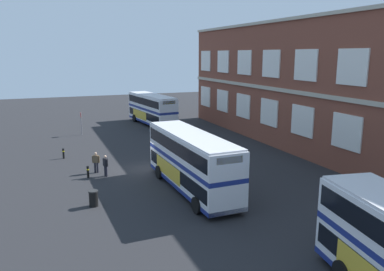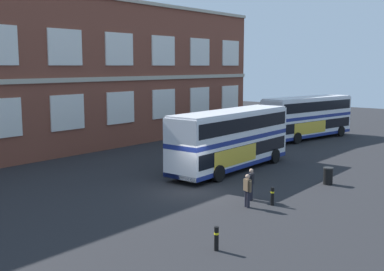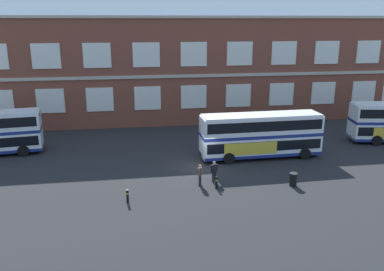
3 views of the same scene
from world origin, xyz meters
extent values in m
plane|color=#232326|center=(0.00, 2.00, 0.00)|extent=(120.00, 120.00, 0.00)
cube|color=brown|center=(1.61, 18.00, 6.21)|extent=(48.97, 8.00, 12.42)
cube|color=#B2A893|center=(1.61, 13.92, 5.96)|extent=(48.97, 0.16, 0.36)
cube|color=#B2A893|center=(1.61, 13.95, 12.57)|extent=(48.97, 0.28, 0.30)
cube|color=silver|center=(-20.16, 13.94, 3.48)|extent=(3.05, 0.12, 2.73)
cube|color=silver|center=(-14.72, 13.94, 3.48)|extent=(3.05, 0.12, 2.73)
cube|color=silver|center=(-9.27, 13.94, 3.48)|extent=(3.05, 0.12, 2.73)
cube|color=silver|center=(-3.83, 13.94, 3.48)|extent=(3.05, 0.12, 2.73)
cube|color=silver|center=(1.61, 13.94, 3.48)|extent=(3.05, 0.12, 2.73)
cube|color=silver|center=(7.05, 13.94, 3.48)|extent=(3.05, 0.12, 2.73)
cube|color=silver|center=(-20.16, 13.94, 8.44)|extent=(3.05, 0.12, 2.73)
cube|color=silver|center=(-14.72, 13.94, 8.44)|extent=(3.05, 0.12, 2.73)
cube|color=silver|center=(-9.27, 13.94, 8.44)|extent=(3.05, 0.12, 2.73)
cube|color=silver|center=(-3.83, 13.94, 8.44)|extent=(3.05, 0.12, 2.73)
cube|color=silver|center=(1.61, 13.94, 8.44)|extent=(3.05, 0.12, 2.73)
cube|color=silver|center=(7.05, 13.94, 8.44)|extent=(3.05, 0.12, 2.73)
cube|color=silver|center=(-19.85, 5.92, 1.23)|extent=(11.22, 3.84, 1.75)
cube|color=black|center=(-19.85, 5.92, 1.44)|extent=(10.79, 3.82, 0.90)
cube|color=navy|center=(-19.85, 5.92, 2.25)|extent=(11.22, 3.84, 0.30)
cube|color=silver|center=(-19.85, 5.92, 3.17)|extent=(11.22, 3.84, 1.55)
cube|color=black|center=(-19.85, 5.92, 3.25)|extent=(10.79, 3.82, 0.90)
cube|color=navy|center=(-19.85, 5.92, 0.49)|extent=(11.23, 3.86, 0.28)
cube|color=silver|center=(-19.85, 5.92, 4.01)|extent=(10.99, 3.71, 0.12)
cube|color=gold|center=(-21.01, 4.49, 1.31)|extent=(4.81, 0.60, 1.10)
cube|color=yellow|center=(-14.42, 6.57, 3.60)|extent=(0.26, 1.65, 0.40)
cylinder|color=black|center=(-15.88, 5.11, 0.52)|extent=(1.07, 0.44, 1.04)
cylinder|color=black|center=(-16.18, 7.65, 0.52)|extent=(1.07, 0.44, 1.04)
cylinder|color=black|center=(-22.97, 4.27, 0.52)|extent=(1.07, 0.44, 1.04)
cylinder|color=black|center=(-23.28, 6.80, 0.52)|extent=(1.07, 0.44, 1.04)
cube|color=silver|center=(5.80, 1.46, 1.23)|extent=(11.06, 2.82, 1.75)
cube|color=black|center=(5.80, 1.46, 1.44)|extent=(10.62, 2.85, 0.90)
cube|color=navy|center=(5.80, 1.46, 2.25)|extent=(11.06, 2.82, 0.30)
cube|color=silver|center=(5.80, 1.46, 3.17)|extent=(11.06, 2.82, 1.55)
cube|color=black|center=(5.80, 1.46, 3.25)|extent=(10.62, 2.85, 0.90)
cube|color=navy|center=(5.80, 1.46, 0.49)|extent=(11.06, 2.84, 0.28)
cube|color=silver|center=(5.80, 1.46, 4.01)|extent=(10.84, 2.72, 0.12)
cube|color=gold|center=(4.52, 0.14, 1.31)|extent=(4.84, 0.15, 1.10)
cube|color=yellow|center=(11.27, 1.60, 3.60)|extent=(0.10, 1.66, 0.40)
cylinder|color=black|center=(9.68, 0.28, 0.52)|extent=(1.05, 0.35, 1.04)
cylinder|color=black|center=(9.62, 2.83, 0.52)|extent=(1.05, 0.35, 1.04)
cylinder|color=black|center=(2.54, 0.10, 0.52)|extent=(1.05, 0.35, 1.04)
cylinder|color=black|center=(2.47, 2.65, 0.52)|extent=(1.05, 0.35, 1.04)
cylinder|color=black|center=(-0.76, -4.09, 0.42)|extent=(0.21, 0.21, 0.85)
cylinder|color=black|center=(-0.84, -4.27, 0.42)|extent=(0.21, 0.21, 0.85)
cube|color=brown|center=(-0.80, -4.18, 1.15)|extent=(0.38, 0.46, 0.60)
cylinder|color=brown|center=(-0.70, -3.94, 1.12)|extent=(0.15, 0.15, 0.57)
cylinder|color=brown|center=(-0.91, -4.42, 1.12)|extent=(0.15, 0.15, 0.57)
sphere|color=tan|center=(-0.80, -4.18, 1.59)|extent=(0.22, 0.22, 0.22)
cylinder|color=black|center=(0.32, -3.65, 0.42)|extent=(0.21, 0.21, 0.85)
cylinder|color=black|center=(0.51, -3.58, 0.42)|extent=(0.21, 0.21, 0.85)
cube|color=black|center=(0.42, -3.62, 1.15)|extent=(0.46, 0.36, 0.60)
cylinder|color=black|center=(0.17, -3.71, 1.12)|extent=(0.14, 0.14, 0.57)
cylinder|color=black|center=(0.66, -3.53, 1.12)|extent=(0.14, 0.14, 0.57)
sphere|color=tan|center=(0.42, -3.62, 1.59)|extent=(0.22, 0.22, 0.22)
cylinder|color=slate|center=(-16.47, -3.65, 1.35)|extent=(0.10, 0.10, 2.70)
cube|color=red|center=(-16.47, -3.67, 2.42)|extent=(0.44, 0.04, 0.56)
cylinder|color=black|center=(6.23, -5.34, 0.47)|extent=(0.56, 0.56, 0.95)
cylinder|color=black|center=(6.23, -5.34, 0.99)|extent=(0.60, 0.60, 0.08)
cylinder|color=black|center=(0.32, -4.97, 0.47)|extent=(0.18, 0.18, 0.95)
cylinder|color=yellow|center=(0.32, -4.97, 0.68)|extent=(0.19, 0.19, 0.08)
cylinder|color=black|center=(-6.29, -6.36, 0.47)|extent=(0.18, 0.18, 0.95)
cylinder|color=yellow|center=(-6.29, -6.36, 0.68)|extent=(0.19, 0.19, 0.08)
camera|label=1|loc=(29.63, -8.00, 9.42)|focal=35.87mm
camera|label=2|loc=(-20.23, -16.72, 7.04)|focal=44.23mm
camera|label=3|loc=(-5.78, -32.20, 12.23)|focal=37.42mm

